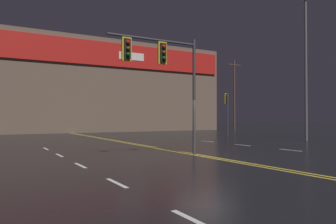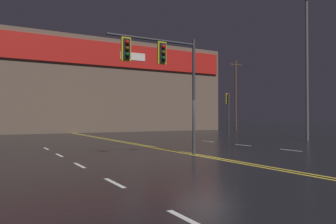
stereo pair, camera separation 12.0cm
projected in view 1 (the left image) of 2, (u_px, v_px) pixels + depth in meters
name	position (u px, v px, depth m)	size (l,w,h in m)	color
ground_plane	(205.00, 156.00, 14.37)	(200.00, 200.00, 0.00)	black
road_markings	(253.00, 159.00, 13.39)	(16.29, 60.00, 0.01)	gold
traffic_signal_median	(161.00, 64.00, 14.32)	(4.28, 0.36, 5.33)	#38383D
traffic_signal_corner_northeast	(227.00, 105.00, 30.81)	(0.42, 0.36, 3.99)	#38383D
streetlight_median_approach	(306.00, 48.00, 24.44)	(0.56, 0.56, 11.02)	#59595E
building_backdrop	(62.00, 87.00, 40.00)	(39.84, 10.23, 10.93)	brown
utility_pole_row	(68.00, 83.00, 34.14)	(45.19, 0.26, 10.74)	#4C3828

